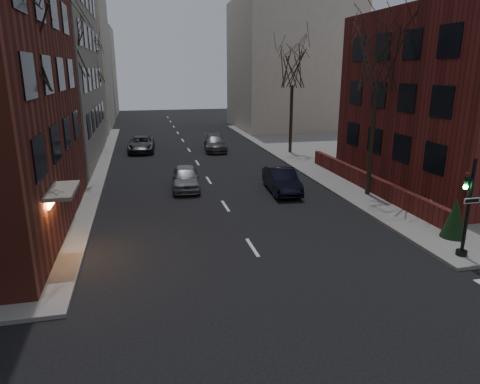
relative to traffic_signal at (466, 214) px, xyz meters
name	(u,v)px	position (x,y,z in m)	size (l,w,h in m)	color
building_right_brick	(476,101)	(8.56, 10.01, 3.59)	(12.00, 14.00, 11.00)	maroon
low_wall_right	(367,181)	(1.36, 10.01, -1.26)	(0.35, 16.00, 1.00)	maroon
building_distant_la	(48,56)	(-22.94, 46.01, 7.09)	(14.00, 16.00, 18.00)	beige
building_distant_ra	(291,65)	(7.06, 41.01, 6.09)	(14.00, 14.00, 16.00)	beige
building_distant_lb	(83,72)	(-20.94, 63.01, 5.09)	(10.00, 12.00, 14.00)	beige
traffic_signal	(466,214)	(0.00, 0.00, 0.00)	(0.76, 0.44, 4.00)	black
tree_left_a	(15,40)	(-16.74, 5.01, 6.56)	(4.18, 4.18, 10.26)	#2D231C
tree_left_b	(64,45)	(-16.74, 17.01, 7.00)	(4.40, 4.40, 10.80)	#2D231C
tree_left_c	(89,63)	(-16.74, 31.01, 6.12)	(3.96, 3.96, 9.72)	#2D231C
tree_right_a	(379,58)	(0.86, 9.01, 6.12)	(3.96, 3.96, 9.72)	#2D231C
tree_right_b	(293,68)	(0.86, 23.01, 5.68)	(3.74, 3.74, 9.18)	#2D231C
streetlamp_near	(74,126)	(-16.14, 13.01, 2.33)	(0.36, 0.36, 6.28)	black
streetlamp_far	(101,102)	(-16.14, 33.01, 2.33)	(0.36, 0.36, 6.28)	black
parked_sedan	(282,180)	(-3.94, 11.08, -1.15)	(1.60, 4.60, 1.51)	black
car_lane_silver	(186,178)	(-9.71, 13.17, -1.17)	(1.75, 4.36, 1.48)	gray
car_lane_gray	(215,143)	(-5.52, 26.14, -1.19)	(2.01, 4.96, 1.44)	#424147
car_lane_far	(141,144)	(-12.36, 27.19, -1.20)	(2.34, 5.07, 1.41)	#38383D
sandwich_board	(430,209)	(1.75, 4.36, -1.32)	(0.39, 0.54, 0.87)	silver
evergreen_shrub	(455,218)	(1.06, 1.78, -0.84)	(1.10, 1.10, 1.83)	black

